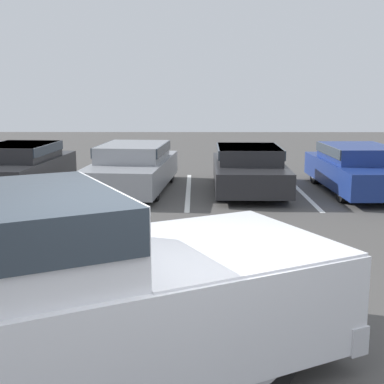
# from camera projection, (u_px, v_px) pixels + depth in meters

# --- Properties ---
(stall_stripe_b) EXTENTS (0.12, 5.27, 0.01)m
(stall_stripe_b) POSITION_uv_depth(u_px,v_px,m) (77.00, 190.00, 14.33)
(stall_stripe_b) COLOR white
(stall_stripe_b) RESTS_ON ground_plane
(stall_stripe_c) EXTENTS (0.12, 5.27, 0.01)m
(stall_stripe_c) POSITION_uv_depth(u_px,v_px,m) (188.00, 190.00, 14.31)
(stall_stripe_c) COLOR white
(stall_stripe_c) RESTS_ON ground_plane
(stall_stripe_d) EXTENTS (0.12, 5.27, 0.01)m
(stall_stripe_d) POSITION_uv_depth(u_px,v_px,m) (300.00, 191.00, 14.30)
(stall_stripe_d) COLOR white
(stall_stripe_d) RESTS_ON ground_plane
(pickup_truck) EXTENTS (6.06, 4.47, 1.83)m
(pickup_truck) POSITION_uv_depth(u_px,v_px,m) (29.00, 301.00, 4.51)
(pickup_truck) COLOR silver
(pickup_truck) RESTS_ON ground_plane
(parked_sedan_a) EXTENTS (2.15, 4.50, 1.22)m
(parked_sedan_a) POSITION_uv_depth(u_px,v_px,m) (20.00, 165.00, 14.47)
(parked_sedan_a) COLOR #232326
(parked_sedan_a) RESTS_ON ground_plane
(parked_sedan_b) EXTENTS (2.22, 4.78, 1.24)m
(parked_sedan_b) POSITION_uv_depth(u_px,v_px,m) (133.00, 166.00, 14.27)
(parked_sedan_b) COLOR gray
(parked_sedan_b) RESTS_ON ground_plane
(parked_sedan_c) EXTENTS (1.88, 4.33, 1.18)m
(parked_sedan_c) POSITION_uv_depth(u_px,v_px,m) (248.00, 167.00, 14.14)
(parked_sedan_c) COLOR #232326
(parked_sedan_c) RESTS_ON ground_plane
(parked_sedan_d) EXTENTS (1.90, 4.56, 1.22)m
(parked_sedan_d) POSITION_uv_depth(u_px,v_px,m) (358.00, 167.00, 14.02)
(parked_sedan_d) COLOR navy
(parked_sedan_d) RESTS_ON ground_plane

